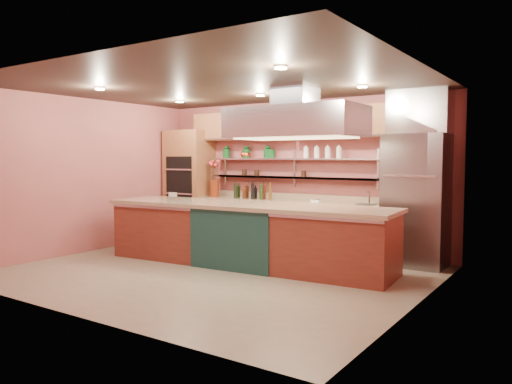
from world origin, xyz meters
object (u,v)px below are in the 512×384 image
Objects in this scene: island at (246,234)px; flower_vase at (214,188)px; copper_kettle at (245,155)px; green_canister at (271,154)px; refrigerator at (416,200)px; kitchen_scale at (316,200)px.

island is 13.88× the size of flower_vase.
green_canister is (0.62, 0.00, 0.01)m from copper_kettle.
refrigerator is 4.10m from flower_vase.
kitchen_scale is at bearing 0.00° from flower_vase.
flower_vase is 0.95m from copper_kettle.
flower_vase is at bearing 179.86° from refrigerator.
island is (-2.27, -1.48, -0.55)m from refrigerator.
flower_vase is 2.04× the size of green_canister.
copper_kettle is at bearing 121.13° from island.
flower_vase is at bearing -169.92° from green_canister.
copper_kettle reaches higher than island.
island is 26.05× the size of copper_kettle.
kitchen_scale is (-1.78, 0.01, -0.08)m from refrigerator.
refrigerator is 0.44× the size of island.
island is 2.46m from copper_kettle.
copper_kettle is (-1.21, 1.71, 1.29)m from island.
flower_vase is 2.21× the size of kitchen_scale.
copper_kettle is at bearing 176.22° from refrigerator.
copper_kettle is at bearing 180.00° from green_canister.
island is 30.67× the size of kitchen_scale.
copper_kettle is (0.61, 0.22, 0.69)m from flower_vase.
refrigerator is 11.52× the size of copper_kettle.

